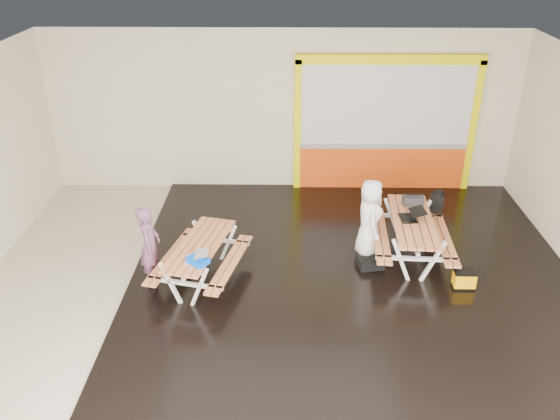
{
  "coord_description": "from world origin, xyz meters",
  "views": [
    {
      "loc": [
        0.13,
        -7.76,
        5.48
      ],
      "look_at": [
        0.0,
        0.9,
        1.0
      ],
      "focal_mm": 36.54,
      "sensor_mm": 36.0,
      "label": 1
    }
  ],
  "objects_px": {
    "blue_pouch": "(198,261)",
    "backpack": "(437,202)",
    "person_left": "(150,245)",
    "dark_case": "(371,262)",
    "picnic_table_left": "(200,253)",
    "person_right": "(370,218)",
    "fluke_bag": "(464,279)",
    "picnic_table_right": "(412,229)",
    "toolbox": "(413,200)",
    "laptop_left": "(196,257)",
    "laptop_right": "(411,216)"
  },
  "relations": [
    {
      "from": "blue_pouch",
      "to": "backpack",
      "type": "height_order",
      "value": "backpack"
    },
    {
      "from": "person_left",
      "to": "dark_case",
      "type": "bearing_deg",
      "value": -84.27
    },
    {
      "from": "picnic_table_left",
      "to": "blue_pouch",
      "type": "xyz_separation_m",
      "value": [
        0.05,
        -0.57,
        0.22
      ]
    },
    {
      "from": "person_right",
      "to": "backpack",
      "type": "height_order",
      "value": "person_right"
    },
    {
      "from": "fluke_bag",
      "to": "backpack",
      "type": "bearing_deg",
      "value": 93.32
    },
    {
      "from": "picnic_table_right",
      "to": "toolbox",
      "type": "height_order",
      "value": "toolbox"
    },
    {
      "from": "picnic_table_right",
      "to": "person_right",
      "type": "relative_size",
      "value": 1.46
    },
    {
      "from": "person_left",
      "to": "laptop_left",
      "type": "distance_m",
      "value": 0.88
    },
    {
      "from": "person_left",
      "to": "toolbox",
      "type": "relative_size",
      "value": 3.72
    },
    {
      "from": "toolbox",
      "to": "dark_case",
      "type": "bearing_deg",
      "value": -131.71
    },
    {
      "from": "picnic_table_left",
      "to": "backpack",
      "type": "height_order",
      "value": "backpack"
    },
    {
      "from": "person_left",
      "to": "fluke_bag",
      "type": "relative_size",
      "value": 3.78
    },
    {
      "from": "person_right",
      "to": "person_left",
      "type": "bearing_deg",
      "value": 99.49
    },
    {
      "from": "person_left",
      "to": "person_right",
      "type": "height_order",
      "value": "person_right"
    },
    {
      "from": "picnic_table_left",
      "to": "laptop_right",
      "type": "bearing_deg",
      "value": 13.03
    },
    {
      "from": "laptop_left",
      "to": "blue_pouch",
      "type": "distance_m",
      "value": 0.11
    },
    {
      "from": "toolbox",
      "to": "dark_case",
      "type": "distance_m",
      "value": 1.46
    },
    {
      "from": "picnic_table_left",
      "to": "laptop_left",
      "type": "relative_size",
      "value": 5.75
    },
    {
      "from": "picnic_table_left",
      "to": "dark_case",
      "type": "height_order",
      "value": "picnic_table_left"
    },
    {
      "from": "laptop_left",
      "to": "blue_pouch",
      "type": "relative_size",
      "value": 1.14
    },
    {
      "from": "person_left",
      "to": "laptop_right",
      "type": "distance_m",
      "value": 4.47
    },
    {
      "from": "laptop_left",
      "to": "backpack",
      "type": "relative_size",
      "value": 0.85
    },
    {
      "from": "fluke_bag",
      "to": "laptop_right",
      "type": "bearing_deg",
      "value": 126.8
    },
    {
      "from": "backpack",
      "to": "dark_case",
      "type": "relative_size",
      "value": 0.97
    },
    {
      "from": "laptop_right",
      "to": "fluke_bag",
      "type": "distance_m",
      "value": 1.4
    },
    {
      "from": "backpack",
      "to": "fluke_bag",
      "type": "height_order",
      "value": "backpack"
    },
    {
      "from": "blue_pouch",
      "to": "dark_case",
      "type": "height_order",
      "value": "blue_pouch"
    },
    {
      "from": "laptop_left",
      "to": "toolbox",
      "type": "distance_m",
      "value": 4.13
    },
    {
      "from": "picnic_table_left",
      "to": "toolbox",
      "type": "bearing_deg",
      "value": 20.32
    },
    {
      "from": "person_right",
      "to": "laptop_right",
      "type": "xyz_separation_m",
      "value": [
        0.73,
        0.05,
        0.02
      ]
    },
    {
      "from": "laptop_left",
      "to": "blue_pouch",
      "type": "height_order",
      "value": "laptop_left"
    },
    {
      "from": "person_right",
      "to": "fluke_bag",
      "type": "xyz_separation_m",
      "value": [
        1.47,
        -0.94,
        -0.63
      ]
    },
    {
      "from": "person_left",
      "to": "toolbox",
      "type": "distance_m",
      "value": 4.73
    },
    {
      "from": "picnic_table_left",
      "to": "fluke_bag",
      "type": "height_order",
      "value": "picnic_table_left"
    },
    {
      "from": "person_left",
      "to": "toolbox",
      "type": "height_order",
      "value": "person_left"
    },
    {
      "from": "picnic_table_right",
      "to": "laptop_left",
      "type": "relative_size",
      "value": 5.75
    },
    {
      "from": "picnic_table_right",
      "to": "toolbox",
      "type": "bearing_deg",
      "value": 80.11
    },
    {
      "from": "person_right",
      "to": "fluke_bag",
      "type": "distance_m",
      "value": 1.85
    },
    {
      "from": "picnic_table_right",
      "to": "picnic_table_left",
      "type": "bearing_deg",
      "value": -167.64
    },
    {
      "from": "picnic_table_left",
      "to": "blue_pouch",
      "type": "relative_size",
      "value": 6.56
    },
    {
      "from": "picnic_table_right",
      "to": "dark_case",
      "type": "height_order",
      "value": "picnic_table_right"
    },
    {
      "from": "toolbox",
      "to": "dark_case",
      "type": "height_order",
      "value": "toolbox"
    },
    {
      "from": "laptop_left",
      "to": "dark_case",
      "type": "height_order",
      "value": "laptop_left"
    },
    {
      "from": "person_left",
      "to": "blue_pouch",
      "type": "relative_size",
      "value": 4.36
    },
    {
      "from": "picnic_table_right",
      "to": "laptop_right",
      "type": "bearing_deg",
      "value": 127.83
    },
    {
      "from": "picnic_table_left",
      "to": "picnic_table_right",
      "type": "bearing_deg",
      "value": 12.36
    },
    {
      "from": "backpack",
      "to": "picnic_table_right",
      "type": "bearing_deg",
      "value": -126.16
    },
    {
      "from": "backpack",
      "to": "person_right",
      "type": "bearing_deg",
      "value": -148.4
    },
    {
      "from": "picnic_table_left",
      "to": "person_left",
      "type": "bearing_deg",
      "value": -172.94
    },
    {
      "from": "person_left",
      "to": "laptop_left",
      "type": "xyz_separation_m",
      "value": [
        0.8,
        -0.37,
        0.02
      ]
    }
  ]
}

